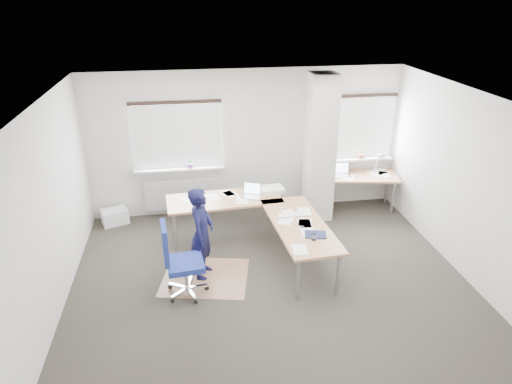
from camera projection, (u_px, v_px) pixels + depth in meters
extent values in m
plane|color=#2B2722|center=(269.00, 278.00, 7.07)|extent=(6.00, 6.00, 0.00)
cube|color=beige|center=(246.00, 143.00, 8.75)|extent=(6.00, 0.04, 2.80)
cube|color=beige|center=(320.00, 308.00, 4.25)|extent=(6.00, 0.04, 2.80)
cube|color=beige|center=(50.00, 211.00, 6.07)|extent=(0.04, 5.00, 2.80)
cube|color=beige|center=(464.00, 184.00, 6.93)|extent=(0.04, 5.00, 2.80)
cube|color=white|center=(272.00, 99.00, 5.93)|extent=(6.00, 5.00, 0.04)
cube|color=beige|center=(320.00, 149.00, 8.45)|extent=(0.50, 0.50, 2.78)
cube|color=white|center=(177.00, 136.00, 8.46)|extent=(1.60, 0.04, 1.20)
cube|color=white|center=(177.00, 137.00, 8.42)|extent=(1.60, 0.02, 1.20)
cube|color=white|center=(180.00, 169.00, 8.65)|extent=(1.70, 0.20, 0.04)
cube|color=white|center=(362.00, 128.00, 8.97)|extent=(1.20, 0.04, 1.20)
cube|color=white|center=(363.00, 128.00, 8.94)|extent=(1.20, 0.02, 1.20)
cube|color=white|center=(360.00, 159.00, 9.16)|extent=(1.30, 0.20, 0.04)
cube|color=silver|center=(181.00, 194.00, 8.88)|extent=(1.40, 0.10, 0.60)
cylinder|color=#7E418F|center=(190.00, 166.00, 8.63)|extent=(0.12, 0.12, 0.08)
imported|color=#30692A|center=(190.00, 164.00, 8.62)|extent=(0.09, 0.06, 0.17)
cylinder|color=#965139|center=(361.00, 156.00, 9.12)|extent=(0.12, 0.12, 0.08)
imported|color=#30692A|center=(361.00, 154.00, 9.10)|extent=(0.09, 0.07, 0.17)
cube|color=#90684E|center=(205.00, 277.00, 7.10)|extent=(1.49, 1.34, 0.01)
cube|color=white|center=(115.00, 216.00, 8.67)|extent=(0.56, 0.47, 0.28)
cube|color=olive|center=(224.00, 199.00, 8.03)|extent=(2.05, 0.94, 0.04)
cube|color=olive|center=(300.00, 225.00, 7.18)|extent=(0.94, 2.05, 0.04)
cylinder|color=#96969C|center=(175.00, 231.00, 7.73)|extent=(0.05, 0.05, 0.69)
cylinder|color=#96969C|center=(173.00, 216.00, 8.26)|extent=(0.05, 0.05, 0.69)
cylinder|color=#96969C|center=(269.00, 206.00, 8.64)|extent=(0.05, 0.05, 0.69)
cylinder|color=#96969C|center=(298.00, 279.00, 6.46)|extent=(0.05, 0.05, 0.69)
cylinder|color=#96969C|center=(338.00, 274.00, 6.59)|extent=(0.05, 0.05, 0.69)
cylinder|color=#96969C|center=(299.00, 218.00, 8.19)|extent=(0.05, 0.05, 0.69)
cube|color=#B7B7BC|center=(251.00, 197.00, 8.08)|extent=(0.39, 0.34, 0.01)
cube|color=#B7B7BC|center=(252.00, 188.00, 8.13)|extent=(0.32, 0.16, 0.22)
cube|color=silver|center=(252.00, 188.00, 8.13)|extent=(0.28, 0.14, 0.19)
cube|color=white|center=(292.00, 215.00, 7.42)|extent=(0.44, 0.15, 0.02)
cube|color=#131836|center=(315.00, 235.00, 6.84)|extent=(0.36, 0.30, 0.01)
cube|color=white|center=(271.00, 189.00, 8.30)|extent=(0.48, 0.37, 0.07)
imported|color=white|center=(281.00, 209.00, 7.58)|extent=(0.08, 0.08, 0.07)
cylinder|color=silver|center=(314.00, 237.00, 6.68)|extent=(0.07, 0.07, 0.10)
cube|color=olive|center=(361.00, 176.00, 9.04)|extent=(1.50, 0.93, 0.04)
cylinder|color=#96969C|center=(332.00, 198.00, 8.97)|extent=(0.05, 0.05, 0.69)
cylinder|color=#96969C|center=(393.00, 198.00, 8.95)|extent=(0.05, 0.05, 0.69)
cylinder|color=#96969C|center=(328.00, 187.00, 9.43)|extent=(0.05, 0.05, 0.69)
cylinder|color=#96969C|center=(386.00, 188.00, 9.41)|extent=(0.05, 0.05, 0.69)
cube|color=#B7B7BC|center=(342.00, 175.00, 9.00)|extent=(0.34, 0.24, 0.01)
cube|color=#B7B7BC|center=(341.00, 168.00, 9.05)|extent=(0.33, 0.05, 0.22)
cube|color=silver|center=(341.00, 168.00, 9.05)|extent=(0.29, 0.04, 0.19)
cylinder|color=silver|center=(376.00, 172.00, 9.14)|extent=(0.10, 0.10, 0.02)
cylinder|color=silver|center=(377.00, 163.00, 9.07)|extent=(0.02, 0.16, 0.38)
cylinder|color=silver|center=(381.00, 155.00, 8.87)|extent=(0.02, 0.29, 0.13)
cone|color=silver|center=(384.00, 158.00, 8.75)|extent=(0.14, 0.16, 0.17)
cube|color=navy|center=(185.00, 264.00, 6.52)|extent=(0.56, 0.56, 0.09)
cube|color=navy|center=(165.00, 243.00, 6.31)|extent=(0.11, 0.45, 0.56)
cylinder|color=silver|center=(186.00, 276.00, 6.61)|extent=(0.07, 0.07, 0.38)
cylinder|color=black|center=(207.00, 288.00, 6.78)|extent=(0.07, 0.04, 0.07)
cylinder|color=black|center=(191.00, 279.00, 6.98)|extent=(0.05, 0.07, 0.07)
cylinder|color=black|center=(170.00, 287.00, 6.81)|extent=(0.07, 0.06, 0.07)
cylinder|color=black|center=(172.00, 300.00, 6.51)|extent=(0.07, 0.07, 0.07)
cylinder|color=black|center=(196.00, 301.00, 6.49)|extent=(0.06, 0.07, 0.07)
imported|color=black|center=(202.00, 233.00, 6.88)|extent=(0.50, 0.62, 1.47)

